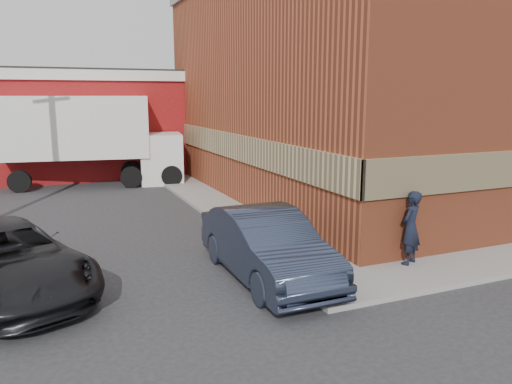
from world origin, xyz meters
name	(u,v)px	position (x,y,z in m)	size (l,w,h in m)	color
ground	(306,280)	(0.00, 0.00, 0.00)	(90.00, 90.00, 0.00)	#28282B
brick_building	(378,86)	(8.50, 9.00, 4.68)	(14.25, 18.25, 9.36)	#A3472A
sidewalk_west	(212,202)	(0.60, 9.00, 0.06)	(1.80, 18.00, 0.12)	gray
warehouse	(31,123)	(-6.00, 20.00, 2.81)	(16.30, 8.30, 5.60)	maroon
man	(411,228)	(2.79, -0.25, 1.05)	(0.68, 0.45, 1.86)	black
sedan	(267,245)	(-0.80, 0.50, 0.82)	(1.73, 4.97, 1.64)	#293145
suv_a	(4,261)	(-6.44, 1.84, 0.78)	(2.58, 5.59, 1.55)	black
box_truck	(95,134)	(-3.18, 15.19, 2.46)	(8.93, 3.91, 4.26)	white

